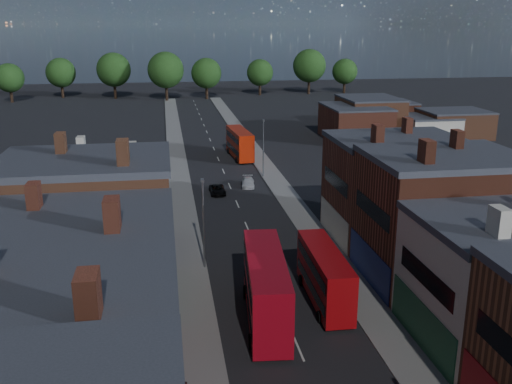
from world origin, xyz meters
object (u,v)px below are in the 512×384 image
object	(u,v)px
bus_1	(325,275)
car_2	(217,190)
bus_2	(240,143)
bus_0	(266,287)
ped_3	(350,291)
car_3	(248,182)

from	to	relation	value
bus_1	car_2	world-z (taller)	bus_1
bus_2	bus_0	bearing A→B (deg)	-100.10
bus_2	ped_3	distance (m)	50.46
bus_2	ped_3	bearing A→B (deg)	-92.49
bus_1	bus_2	size ratio (longest dim) A/B	0.91
bus_1	car_3	size ratio (longest dim) A/B	2.45
ped_3	bus_1	bearing A→B (deg)	95.72
bus_1	car_3	xyz separation A→B (m)	(-1.07, 33.14, -1.68)
bus_2	ped_3	world-z (taller)	bus_2
bus_0	car_3	distance (m)	35.61
bus_0	bus_1	size ratio (longest dim) A/B	1.19
bus_0	car_2	size ratio (longest dim) A/B	2.89
car_3	ped_3	size ratio (longest dim) A/B	2.52
bus_2	car_3	xyz separation A→B (m)	(-1.13, -16.84, -1.87)
bus_2	car_3	bearing A→B (deg)	-98.48
bus_0	car_2	world-z (taller)	bus_0
bus_1	ped_3	distance (m)	2.40
bus_1	car_2	distance (m)	30.84
car_2	bus_2	bearing A→B (deg)	73.44
bus_2	ped_3	size ratio (longest dim) A/B	6.75
bus_1	bus_2	distance (m)	49.97
bus_1	ped_3	size ratio (longest dim) A/B	6.18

